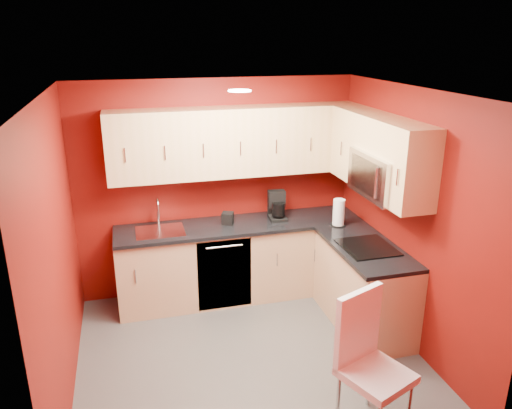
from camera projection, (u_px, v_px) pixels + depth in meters
name	position (u px, v px, depth m)	size (l,w,h in m)	color
floor	(249.00, 356.00, 4.82)	(3.20, 3.20, 0.00)	#464441
ceiling	(248.00, 93.00, 4.00)	(3.20, 3.20, 0.00)	white
wall_back	(217.00, 188.00, 5.78)	(3.20, 3.20, 0.00)	maroon
wall_front	(309.00, 328.00, 3.04)	(3.20, 3.20, 0.00)	maroon
wall_left	(57.00, 256.00, 4.02)	(3.00, 3.00, 0.00)	maroon
wall_right	(410.00, 220.00, 4.80)	(3.00, 3.00, 0.00)	maroon
base_cabinets_back	(241.00, 261.00, 5.82)	(2.80, 0.60, 0.87)	tan
base_cabinets_right	(364.00, 287.00, 5.22)	(0.60, 1.30, 0.87)	tan
countertop_back	(240.00, 225.00, 5.66)	(2.80, 0.63, 0.04)	black
countertop_right	(366.00, 248.00, 5.05)	(0.63, 1.27, 0.04)	black
upper_cabinets_back	(237.00, 141.00, 5.48)	(2.80, 0.35, 0.75)	#DEB57E
upper_cabinets_right	(376.00, 146.00, 4.95)	(0.35, 1.55, 0.75)	#DEB57E
microwave	(384.00, 175.00, 4.80)	(0.42, 0.76, 0.42)	silver
cooktop	(367.00, 247.00, 5.01)	(0.50, 0.55, 0.01)	black
sink	(160.00, 228.00, 5.44)	(0.52, 0.42, 0.35)	silver
dishwasher_front	(225.00, 274.00, 5.49)	(0.60, 0.02, 0.82)	black
downlight	(240.00, 91.00, 4.28)	(0.20, 0.20, 0.01)	white
coffee_maker	(278.00, 206.00, 5.73)	(0.20, 0.26, 0.33)	black
napkin_holder	(228.00, 218.00, 5.62)	(0.12, 0.12, 0.13)	black
paper_towel	(339.00, 213.00, 5.55)	(0.17, 0.17, 0.30)	white
dining_chair	(376.00, 368.00, 3.76)	(0.46, 0.48, 1.13)	white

